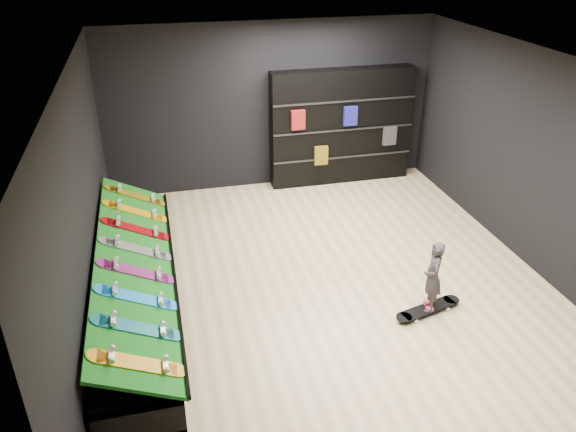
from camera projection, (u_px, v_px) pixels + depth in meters
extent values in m
cube|color=beige|center=(326.00, 282.00, 7.82)|extent=(6.00, 7.00, 0.01)
cube|color=white|center=(334.00, 65.00, 6.43)|extent=(6.00, 7.00, 0.01)
cube|color=black|center=(271.00, 106.00, 10.14)|extent=(6.00, 0.02, 3.00)
cube|color=black|center=(475.00, 375.00, 4.12)|extent=(6.00, 0.02, 3.00)
cube|color=black|center=(83.00, 210.00, 6.49)|extent=(0.02, 7.00, 3.00)
cube|color=black|center=(537.00, 162.00, 7.76)|extent=(0.02, 7.00, 3.00)
cube|color=#0E5911|center=(136.00, 262.00, 6.96)|extent=(0.92, 4.50, 0.46)
cube|color=black|center=(341.00, 127.00, 10.46)|extent=(2.68, 0.31, 2.14)
imported|color=black|center=(431.00, 289.00, 7.02)|extent=(0.21, 0.25, 0.57)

